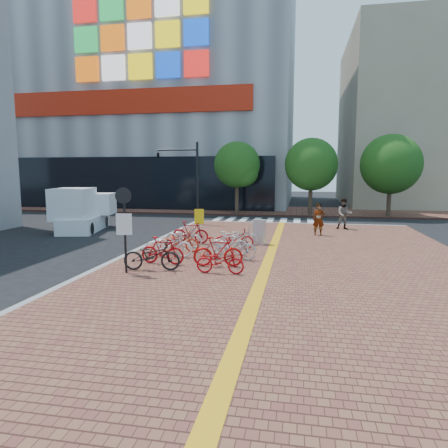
% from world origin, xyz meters
% --- Properties ---
extents(ground, '(120.00, 120.00, 0.00)m').
position_xyz_m(ground, '(0.00, 0.00, 0.00)').
color(ground, black).
rests_on(ground, ground).
extents(sidewalk, '(14.00, 34.00, 0.15)m').
position_xyz_m(sidewalk, '(3.00, -5.00, 0.07)').
color(sidewalk, brown).
rests_on(sidewalk, ground).
extents(tactile_strip, '(0.40, 34.00, 0.01)m').
position_xyz_m(tactile_strip, '(2.00, -5.00, 0.16)').
color(tactile_strip, '#EDA615').
rests_on(tactile_strip, sidewalk).
extents(kerb_west, '(0.25, 34.00, 0.15)m').
position_xyz_m(kerb_west, '(-4.00, -5.00, 0.08)').
color(kerb_west, gray).
rests_on(kerb_west, ground).
extents(kerb_north, '(14.00, 0.25, 0.15)m').
position_xyz_m(kerb_north, '(3.00, 12.00, 0.08)').
color(kerb_north, gray).
rests_on(kerb_north, ground).
extents(far_sidewalk, '(70.00, 8.00, 0.15)m').
position_xyz_m(far_sidewalk, '(0.00, 21.00, 0.07)').
color(far_sidewalk, brown).
rests_on(far_sidewalk, ground).
extents(department_store, '(36.00, 24.27, 28.00)m').
position_xyz_m(department_store, '(-15.99, 31.95, 13.98)').
color(department_store, slate).
rests_on(department_store, ground).
extents(building_beige, '(20.00, 18.00, 18.00)m').
position_xyz_m(building_beige, '(18.00, 32.00, 9.00)').
color(building_beige, gray).
rests_on(building_beige, ground).
extents(crosswalk, '(7.50, 4.00, 0.01)m').
position_xyz_m(crosswalk, '(0.50, 14.00, 0.01)').
color(crosswalk, silver).
rests_on(crosswalk, ground).
extents(street_trees, '(16.20, 4.60, 6.35)m').
position_xyz_m(street_trees, '(5.04, 17.45, 4.10)').
color(street_trees, '#38281E').
rests_on(street_trees, far_sidewalk).
extents(bike_0, '(2.08, 0.97, 1.05)m').
position_xyz_m(bike_0, '(-1.93, -2.32, 0.68)').
color(bike_0, black).
rests_on(bike_0, sidewalk).
extents(bike_1, '(1.76, 0.62, 1.03)m').
position_xyz_m(bike_1, '(-1.89, -1.33, 0.67)').
color(bike_1, '#B70D13').
rests_on(bike_1, sidewalk).
extents(bike_2, '(2.03, 0.97, 1.02)m').
position_xyz_m(bike_2, '(-2.05, -0.17, 0.66)').
color(bike_2, white).
rests_on(bike_2, sidewalk).
extents(bike_3, '(1.79, 0.81, 0.91)m').
position_xyz_m(bike_3, '(-1.95, 0.98, 0.61)').
color(bike_3, red).
rests_on(bike_3, sidewalk).
extents(bike_4, '(1.93, 0.96, 0.97)m').
position_xyz_m(bike_4, '(-2.07, 2.11, 0.63)').
color(bike_4, silver).
rests_on(bike_4, sidewalk).
extents(bike_5, '(1.81, 0.54, 1.08)m').
position_xyz_m(bike_5, '(-2.04, 3.11, 0.69)').
color(bike_5, '#A20B15').
rests_on(bike_5, sidewalk).
extents(bike_6, '(1.66, 0.60, 0.87)m').
position_xyz_m(bike_6, '(0.54, -2.33, 0.58)').
color(bike_6, '#B80D14').
rests_on(bike_6, sidewalk).
extents(bike_7, '(1.88, 0.78, 1.10)m').
position_xyz_m(bike_7, '(0.26, -1.33, 0.70)').
color(bike_7, '#B70F0D').
rests_on(bike_7, sidewalk).
extents(bike_8, '(2.03, 0.82, 1.05)m').
position_xyz_m(bike_8, '(0.53, -0.14, 0.67)').
color(bike_8, '#A5A4A9').
rests_on(bike_8, sidewalk).
extents(bike_9, '(1.66, 0.55, 0.98)m').
position_xyz_m(bike_9, '(0.31, 0.79, 0.64)').
color(bike_9, white).
rests_on(bike_9, sidewalk).
extents(bike_10, '(1.85, 0.96, 0.92)m').
position_xyz_m(bike_10, '(0.29, 2.08, 0.61)').
color(bike_10, '#A20B13').
rests_on(bike_10, sidewalk).
extents(bike_11, '(1.68, 0.60, 0.88)m').
position_xyz_m(bike_11, '(0.41, 3.10, 0.59)').
color(bike_11, silver).
rests_on(bike_11, sidewalk).
extents(pedestrian_a, '(0.66, 0.45, 1.75)m').
position_xyz_m(pedestrian_a, '(4.21, 6.83, 1.02)').
color(pedestrian_a, gray).
rests_on(pedestrian_a, sidewalk).
extents(pedestrian_b, '(0.90, 0.70, 1.85)m').
position_xyz_m(pedestrian_b, '(5.83, 9.56, 1.07)').
color(pedestrian_b, '#4F5264').
rests_on(pedestrian_b, sidewalk).
extents(utility_box, '(0.63, 0.52, 1.20)m').
position_xyz_m(utility_box, '(1.29, 3.50, 0.75)').
color(utility_box, silver).
rests_on(utility_box, sidewalk).
extents(yellow_sign, '(0.45, 0.15, 1.68)m').
position_xyz_m(yellow_sign, '(-1.59, 3.18, 1.31)').
color(yellow_sign, '#B7B7BC').
rests_on(yellow_sign, sidewalk).
extents(notice_sign, '(0.54, 0.17, 2.94)m').
position_xyz_m(notice_sign, '(-2.67, -2.88, 2.01)').
color(notice_sign, black).
rests_on(notice_sign, sidewalk).
extents(traffic_light_pole, '(2.90, 1.12, 5.39)m').
position_xyz_m(traffic_light_pole, '(-4.75, 10.24, 3.87)').
color(traffic_light_pole, black).
rests_on(traffic_light_pole, sidewalk).
extents(box_truck, '(2.94, 4.90, 2.65)m').
position_xyz_m(box_truck, '(-9.88, 6.87, 1.25)').
color(box_truck, white).
rests_on(box_truck, ground).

